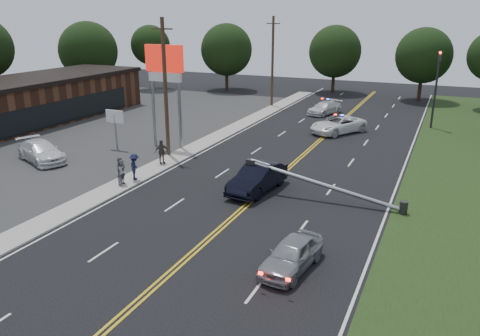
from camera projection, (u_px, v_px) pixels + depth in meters
The scene contains 25 objects.
ground at pixel (197, 249), 21.29m from camera, with size 120.00×120.00×0.00m, color black.
parking_lot at pixel (42, 146), 37.76m from camera, with size 25.00×60.00×0.01m, color #2D2D2D.
sidewalk at pixel (163, 164), 33.21m from camera, with size 1.80×70.00×0.12m, color #A6A196.
centerline_yellow at pixel (274, 181), 29.94m from camera, with size 0.36×80.00×0.00m, color gold.
pharmacy_building at pixel (8, 104), 43.66m from camera, with size 8.40×30.40×4.30m.
pylon_sign at pixel (165, 72), 35.64m from camera, with size 3.20×0.35×8.00m.
small_sign at pixel (115, 120), 36.42m from camera, with size 1.60×0.14×3.10m.
traffic_signal at pixel (436, 83), 42.69m from camera, with size 0.28×0.41×7.05m.
fallen_streetlight at pixel (332, 187), 26.29m from camera, with size 9.36×0.44×1.91m.
utility_pole_mid at pixel (165, 88), 33.68m from camera, with size 1.60×0.28×10.00m.
utility_pole_far at pixel (273, 62), 52.72m from camera, with size 1.60×0.28×10.00m.
tree_3 at pixel (88, 51), 61.12m from camera, with size 7.54×7.54×9.38m.
tree_4 at pixel (150, 45), 65.18m from camera, with size 5.43×5.43×8.81m.
tree_5 at pixel (227, 50), 64.39m from camera, with size 7.07×7.07×9.06m.
tree_6 at pixel (335, 52), 62.26m from camera, with size 6.89×6.89×8.89m.
tree_7 at pixel (424, 56), 56.26m from camera, with size 6.63×6.63×8.76m.
crashed_sedan at pixel (258, 178), 28.04m from camera, with size 1.73×4.96×1.63m, color black.
waiting_sedan at pixel (292, 254), 19.44m from camera, with size 1.57×3.90×1.33m, color #919298.
parked_car at pixel (41, 151), 33.77m from camera, with size 2.05×5.05×1.46m, color silver.
emergency_a at pixel (338, 125), 41.91m from camera, with size 2.50×5.43×1.51m, color white.
emergency_b at pixel (325, 108), 49.83m from camera, with size 1.86×4.58×1.33m, color silver.
bystander_a at pixel (121, 171), 28.77m from camera, with size 0.64×0.42×1.75m, color #292A31.
bystander_b at pixel (122, 172), 28.79m from camera, with size 0.80×0.62×1.64m, color #9F9FA3.
bystander_c at pixel (135, 167), 29.59m from camera, with size 1.11×0.64×1.71m, color #181C3D.
bystander_d at pixel (161, 152), 32.81m from camera, with size 1.01×0.42×1.72m, color #4E423E.
Camera 1 is at (9.62, -16.57, 10.16)m, focal length 35.00 mm.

